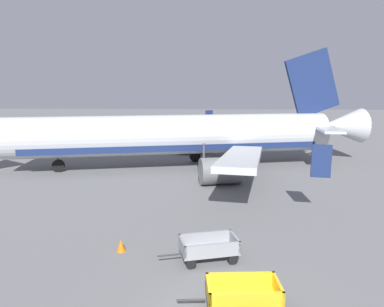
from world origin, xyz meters
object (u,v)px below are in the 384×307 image
Objects in this scene: baggage_cart_second_in_row at (243,295)px; traffic_cone_near_plane at (121,245)px; airplane at (184,135)px; baggage_cart_third_in_row at (209,248)px.

baggage_cart_second_in_row is 6.86m from traffic_cone_near_plane.
airplane is 18.39m from traffic_cone_near_plane.
baggage_cart_third_in_row reaches higher than traffic_cone_near_plane.
airplane is 22.85m from baggage_cart_second_in_row.
baggage_cart_third_in_row is 4.20m from traffic_cone_near_plane.
airplane is at bearing 98.90° from baggage_cart_second_in_row.
baggage_cart_second_in_row is at bearing -81.10° from airplane.
baggage_cart_third_in_row is 6.37× the size of traffic_cone_near_plane.
baggage_cart_second_in_row is at bearing -71.95° from baggage_cart_third_in_row.
traffic_cone_near_plane is at bearing 140.58° from baggage_cart_second_in_row.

